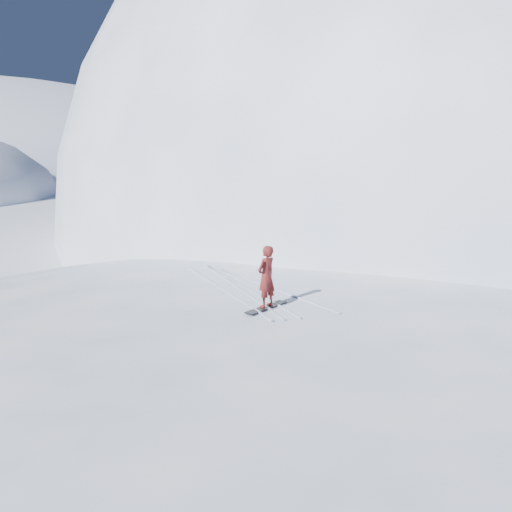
{
  "coord_description": "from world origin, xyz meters",
  "views": [
    {
      "loc": [
        -4.6,
        -10.86,
        6.55
      ],
      "look_at": [
        -0.96,
        3.14,
        3.5
      ],
      "focal_mm": 40.0,
      "sensor_mm": 36.0,
      "label": 1
    }
  ],
  "objects": [
    {
      "name": "ground",
      "position": [
        0.0,
        0.0,
        0.0
      ],
      "size": [
        400.0,
        400.0,
        0.0
      ],
      "primitive_type": "plane",
      "color": "white",
      "rests_on": "ground"
    },
    {
      "name": "near_ridge",
      "position": [
        1.0,
        3.0,
        0.0
      ],
      "size": [
        36.0,
        28.0,
        4.8
      ],
      "primitive_type": "ellipsoid",
      "color": "white",
      "rests_on": "ground"
    },
    {
      "name": "summit_peak",
      "position": [
        22.0,
        26.0,
        0.0
      ],
      "size": [
        60.0,
        56.0,
        56.0
      ],
      "primitive_type": "ellipsoid",
      "color": "white",
      "rests_on": "ground"
    },
    {
      "name": "peak_shoulder",
      "position": [
        10.0,
        20.0,
        0.0
      ],
      "size": [
        28.0,
        24.0,
        18.0
      ],
      "primitive_type": "ellipsoid",
      "color": "white",
      "rests_on": "ground"
    },
    {
      "name": "wind_bumps",
      "position": [
        -0.56,
        2.12,
        0.0
      ],
      "size": [
        16.0,
        14.4,
        1.0
      ],
      "color": "white",
      "rests_on": "ground"
    },
    {
      "name": "snowboard",
      "position": [
        -0.96,
        2.14,
        2.41
      ],
      "size": [
        1.27,
        1.01,
        0.02
      ],
      "primitive_type": "cube",
      "rotation": [
        0.0,
        0.0,
        0.62
      ],
      "color": "black",
      "rests_on": "near_ridge"
    },
    {
      "name": "snowboarder",
      "position": [
        -0.96,
        2.14,
        3.19
      ],
      "size": [
        0.67,
        0.62,
        1.53
      ],
      "primitive_type": "imported",
      "rotation": [
        0.0,
        0.0,
        3.76
      ],
      "color": "maroon",
      "rests_on": "snowboard"
    },
    {
      "name": "board_tracks",
      "position": [
        -1.04,
        4.07,
        2.42
      ],
      "size": [
        2.87,
        5.96,
        0.04
      ],
      "color": "silver",
      "rests_on": "ground"
    }
  ]
}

